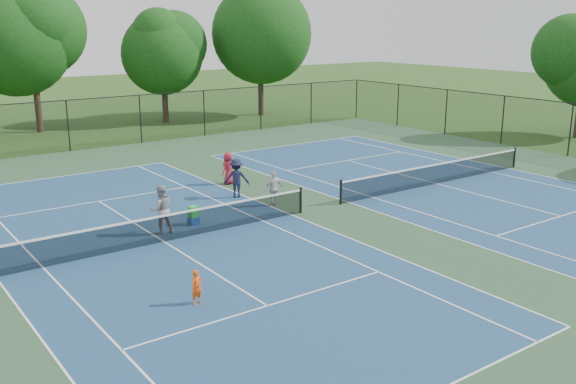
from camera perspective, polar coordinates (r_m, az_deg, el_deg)
ground at (r=26.32m, az=2.95°, el=-1.48°), size 140.00×140.00×0.00m
court_pad at (r=26.32m, az=2.95°, el=-1.48°), size 36.00×36.00×0.01m
tennis_court_left at (r=22.76m, az=-10.96°, el=-4.16°), size 12.00×23.83×1.07m
tennis_court_right at (r=31.03m, az=13.08°, el=0.88°), size 12.00×23.83×1.07m
perimeter_fence at (r=25.91m, az=3.00°, el=1.91°), size 36.08×36.08×3.02m
tree_back_b at (r=47.15m, az=-21.90°, el=12.91°), size 7.60×7.60×10.03m
tree_back_c at (r=49.30m, az=-11.10°, el=12.43°), size 6.00×6.00×8.40m
tree_back_d at (r=52.32m, az=-2.49°, el=14.29°), size 7.80×7.80×10.37m
child_player at (r=17.69m, az=-8.11°, el=-8.36°), size 0.40×0.30×0.98m
instructor at (r=23.46m, az=-11.22°, el=-1.53°), size 0.98×0.83×1.80m
bystander_a at (r=26.52m, az=-1.28°, el=0.32°), size 0.89×0.41×1.48m
bystander_b at (r=27.85m, az=-4.61°, el=1.23°), size 1.28×1.11×1.71m
bystander_c at (r=30.20m, az=-5.32°, el=2.11°), size 0.86×0.72×1.51m
ball_crate at (r=24.46m, az=-8.39°, el=-2.55°), size 0.44×0.34×0.30m
ball_hopper at (r=24.36m, az=-8.42°, el=-1.74°), size 0.38×0.32×0.43m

